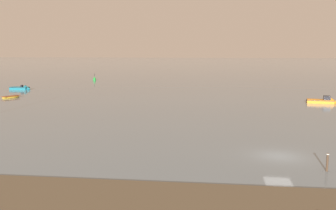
# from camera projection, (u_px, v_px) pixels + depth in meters

# --- Properties ---
(ground_plane) EXTENTS (800.00, 800.00, 0.00)m
(ground_plane) POSITION_uv_depth(u_px,v_px,m) (279.00, 156.00, 35.96)
(ground_plane) COLOR slate
(rowboat_moored_0) EXTENTS (3.00, 4.16, 0.63)m
(rowboat_moored_0) POSITION_uv_depth(u_px,v_px,m) (11.00, 97.00, 78.52)
(rowboat_moored_0) COLOR gold
(rowboat_moored_0) RESTS_ON ground
(motorboat_moored_0) EXTENTS (5.74, 2.86, 2.09)m
(motorboat_moored_0) POSITION_uv_depth(u_px,v_px,m) (325.00, 102.00, 70.66)
(motorboat_moored_0) COLOR orange
(motorboat_moored_0) RESTS_ON ground
(motorboat_moored_1) EXTENTS (5.43, 2.32, 1.81)m
(motorboat_moored_1) POSITION_uv_depth(u_px,v_px,m) (22.00, 89.00, 94.43)
(motorboat_moored_1) COLOR #197084
(motorboat_moored_1) RESTS_ON ground
(channel_buoy) EXTENTS (0.90, 0.90, 2.30)m
(channel_buoy) POSITION_uv_depth(u_px,v_px,m) (94.00, 79.00, 122.55)
(channel_buoy) COLOR #198C2D
(channel_buoy) RESTS_ON ground
(mooring_post_near) EXTENTS (0.22, 0.22, 1.69)m
(mooring_post_near) POSITION_uv_depth(u_px,v_px,m) (327.00, 163.00, 31.40)
(mooring_post_near) COLOR #463323
(mooring_post_near) RESTS_ON ground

